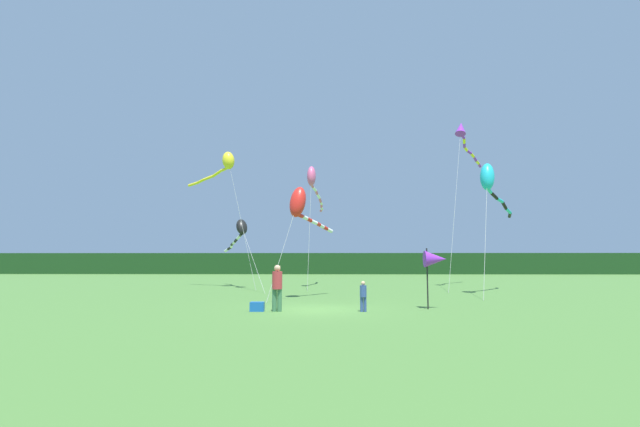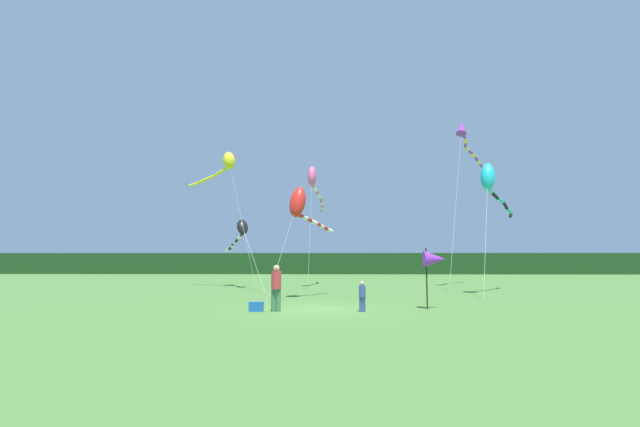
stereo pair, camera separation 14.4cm
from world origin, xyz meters
TOP-DOWN VIEW (x-y plane):
  - ground_plane at (0.00, 0.00)m, footprint 120.00×120.00m
  - distant_treeline at (0.00, 45.00)m, footprint 108.00×3.19m
  - person_adult at (-1.55, -0.75)m, footprint 0.40×0.40m
  - person_child at (1.85, -0.75)m, footprint 0.26×0.26m
  - cooler_box at (-2.33, -0.72)m, footprint 0.55×0.34m
  - banner_flag_pole at (4.94, 0.23)m, footprint 0.90×0.70m
  - kite_red at (-1.05, 4.83)m, footprint 3.23×4.64m
  - kite_black at (-6.06, 13.71)m, footprint 4.79×9.43m
  - kite_yellow at (-7.08, 13.16)m, footprint 6.16×4.41m
  - kite_rainbow at (-0.70, 14.13)m, footprint 1.14×8.72m
  - kite_purple at (10.68, 14.48)m, footprint 5.63×9.68m
  - kite_cyan at (10.09, 7.86)m, footprint 4.90×8.28m

SIDE VIEW (x-z plane):
  - ground_plane at x=0.00m, z-range 0.00..0.00m
  - cooler_box at x=-2.33m, z-range 0.00..0.37m
  - person_child at x=1.85m, z-range 0.07..1.26m
  - person_adult at x=-1.55m, z-range 0.11..1.93m
  - distant_treeline at x=0.00m, z-range 0.00..2.94m
  - banner_flag_pole at x=4.94m, z-range 0.79..3.30m
  - kite_black at x=-6.06m, z-range 1.54..6.61m
  - kite_red at x=-1.05m, z-range 1.96..7.94m
  - kite_cyan at x=10.09m, z-range 2.76..10.60m
  - kite_rainbow at x=-0.70m, z-range 3.35..12.28m
  - kite_yellow at x=-7.08m, z-range 4.06..13.98m
  - kite_purple at x=10.68m, z-range 5.18..17.51m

